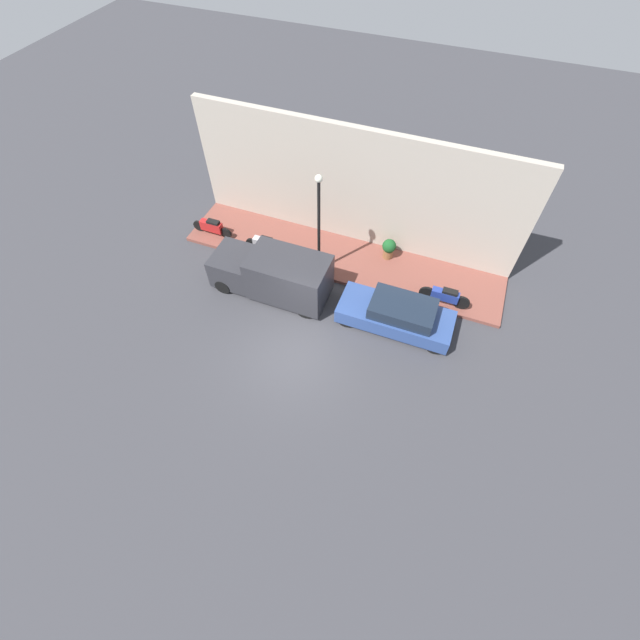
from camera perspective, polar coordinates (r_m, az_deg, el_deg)
ground_plane at (r=16.02m, az=-3.41°, el=-4.39°), size 60.00×60.00×0.00m
sidewalk at (r=19.04m, az=2.78°, el=8.21°), size 2.73×14.00×0.16m
building_facade at (r=18.48m, az=4.73°, el=17.01°), size 0.30×14.00×5.33m
parked_car at (r=16.50m, az=10.23°, el=0.71°), size 1.67×4.36×1.32m
delivery_van at (r=17.20m, az=-6.38°, el=6.15°), size 1.84×4.78×1.99m
motorcycle_blue at (r=17.56m, az=16.33°, el=3.10°), size 0.30×2.01×0.81m
motorcycle_red at (r=20.38m, az=-14.23°, el=11.96°), size 0.30×1.93×0.79m
scooter_silver at (r=19.06m, az=-7.42°, el=9.98°), size 0.30×1.80×0.83m
streetlamp at (r=16.51m, az=-0.16°, el=13.58°), size 0.29×0.29×4.64m
potted_plant at (r=18.85m, az=9.17°, el=9.47°), size 0.59×0.59×0.93m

